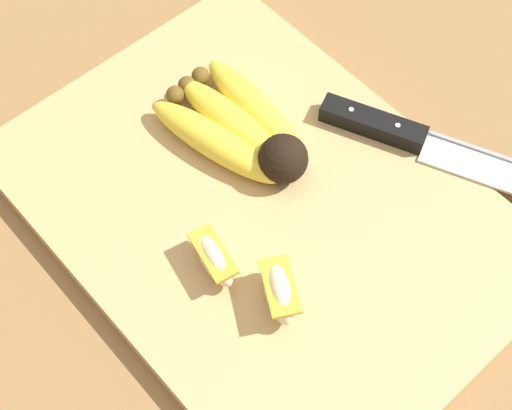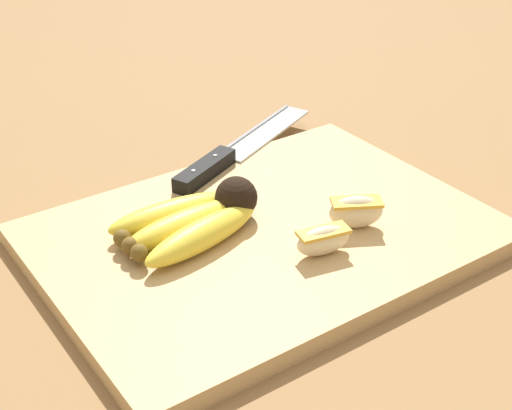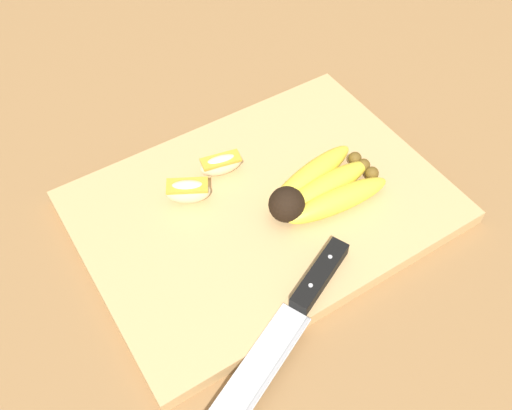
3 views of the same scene
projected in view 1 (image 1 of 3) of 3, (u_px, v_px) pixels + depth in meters
ground_plane at (276, 229)px, 0.69m from camera, size 6.00×6.00×0.00m
cutting_board at (264, 208)px, 0.68m from camera, size 0.45×0.33×0.02m
banana_bunch at (242, 130)px, 0.70m from camera, size 0.16×0.10×0.05m
chefs_knife at (423, 142)px, 0.70m from camera, size 0.27×0.14×0.02m
apple_wedge_near at (279, 292)px, 0.61m from camera, size 0.06×0.05×0.04m
apple_wedge_middle at (210, 255)px, 0.63m from camera, size 0.06×0.03×0.03m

